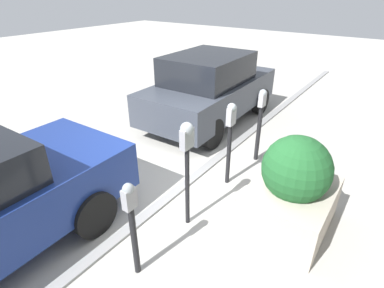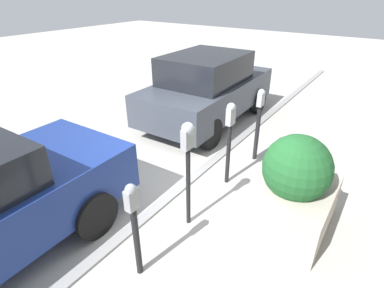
{
  "view_description": "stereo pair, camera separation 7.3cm",
  "coord_description": "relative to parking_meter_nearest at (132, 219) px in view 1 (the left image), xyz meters",
  "views": [
    {
      "loc": [
        -3.24,
        -2.47,
        3.03
      ],
      "look_at": [
        0.0,
        -0.14,
        0.91
      ],
      "focal_mm": 28.0,
      "sensor_mm": 36.0,
      "label": 1
    },
    {
      "loc": [
        -3.29,
        -2.41,
        3.03
      ],
      "look_at": [
        0.0,
        -0.14,
        0.91
      ],
      "focal_mm": 28.0,
      "sensor_mm": 36.0,
      "label": 2
    }
  ],
  "objects": [
    {
      "name": "curb_strip",
      "position": [
        1.62,
        0.58,
        -0.79
      ],
      "size": [
        19.0,
        0.16,
        0.04
      ],
      "color": "gray",
      "rests_on": "ground_plane"
    },
    {
      "name": "parking_meter_middle",
      "position": [
        2.23,
        0.05,
        0.17
      ],
      "size": [
        0.17,
        0.14,
        1.45
      ],
      "color": "black",
      "rests_on": "ground_plane"
    },
    {
      "name": "parking_meter_nearest",
      "position": [
        0.0,
        0.0,
        0.0
      ],
      "size": [
        0.15,
        0.13,
        1.27
      ],
      "color": "black",
      "rests_on": "ground_plane"
    },
    {
      "name": "parking_meter_second",
      "position": [
        1.02,
        0.01,
        0.35
      ],
      "size": [
        0.2,
        0.17,
        1.57
      ],
      "color": "black",
      "rests_on": "ground_plane"
    },
    {
      "name": "ground_plane",
      "position": [
        1.62,
        0.5,
        -0.81
      ],
      "size": [
        40.0,
        40.0,
        0.0
      ],
      "primitive_type": "plane",
      "color": "#ADAAA3"
    },
    {
      "name": "parking_meter_fourth",
      "position": [
        3.24,
        -0.02,
        0.09
      ],
      "size": [
        0.16,
        0.14,
        1.42
      ],
      "color": "black",
      "rests_on": "ground_plane"
    },
    {
      "name": "parked_car_middle",
      "position": [
        4.3,
        1.75,
        0.04
      ],
      "size": [
        3.91,
        1.85,
        1.67
      ],
      "rotation": [
        0.0,
        0.0,
        0.03
      ],
      "color": "#383D47",
      "rests_on": "ground_plane"
    },
    {
      "name": "planter_box",
      "position": [
        1.81,
        -1.16,
        -0.21
      ],
      "size": [
        1.33,
        1.03,
        1.38
      ],
      "color": "#B2A899",
      "rests_on": "ground_plane"
    }
  ]
}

